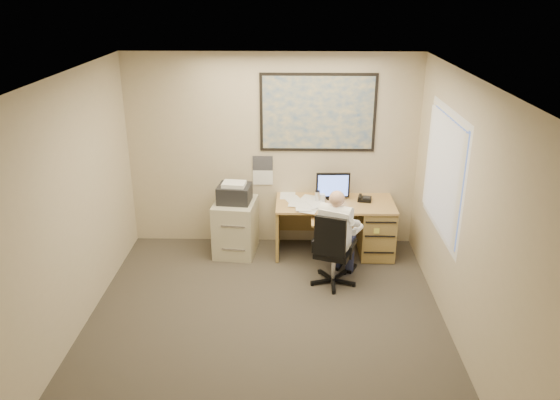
{
  "coord_description": "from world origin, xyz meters",
  "views": [
    {
      "loc": [
        0.28,
        -4.99,
        3.51
      ],
      "look_at": [
        0.13,
        1.3,
        1.01
      ],
      "focal_mm": 35.0,
      "sensor_mm": 36.0,
      "label": 1
    }
  ],
  "objects_px": {
    "desk": "(358,223)",
    "person": "(334,238)",
    "office_chair": "(335,264)",
    "filing_cabinet": "(235,222)"
  },
  "relations": [
    {
      "from": "filing_cabinet",
      "to": "person",
      "type": "relative_size",
      "value": 0.85
    },
    {
      "from": "desk",
      "to": "office_chair",
      "type": "relative_size",
      "value": 1.64
    },
    {
      "from": "filing_cabinet",
      "to": "office_chair",
      "type": "xyz_separation_m",
      "value": [
        1.32,
        -0.87,
        -0.16
      ]
    },
    {
      "from": "office_chair",
      "to": "person",
      "type": "distance_m",
      "value": 0.34
    },
    {
      "from": "filing_cabinet",
      "to": "office_chair",
      "type": "height_order",
      "value": "filing_cabinet"
    },
    {
      "from": "filing_cabinet",
      "to": "desk",
      "type": "bearing_deg",
      "value": 7.44
    },
    {
      "from": "office_chair",
      "to": "person",
      "type": "xyz_separation_m",
      "value": [
        -0.02,
        0.07,
        0.33
      ]
    },
    {
      "from": "desk",
      "to": "filing_cabinet",
      "type": "relative_size",
      "value": 1.53
    },
    {
      "from": "desk",
      "to": "person",
      "type": "xyz_separation_m",
      "value": [
        -0.39,
        -0.83,
        0.17
      ]
    },
    {
      "from": "desk",
      "to": "person",
      "type": "bearing_deg",
      "value": -115.05
    }
  ]
}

